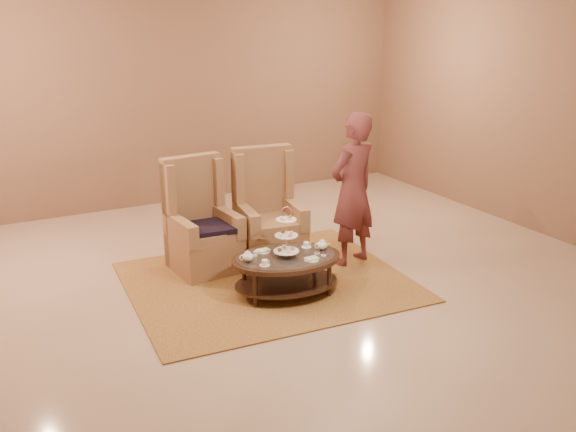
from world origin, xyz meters
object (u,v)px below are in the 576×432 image
tea_table (286,263)px  armchair_right (268,222)px  armchair_left (201,232)px  person (353,190)px

tea_table → armchair_right: bearing=83.3°
tea_table → armchair_left: armchair_left is taller
armchair_right → person: (0.82, -0.63, 0.47)m
armchair_left → armchair_right: bearing=-9.9°
tea_table → armchair_right: 1.11m
person → armchair_left: bearing=-37.0°
armchair_right → armchair_left: bearing=-177.6°
tea_table → armchair_left: bearing=124.6°
armchair_right → person: size_ratio=0.74×
person → tea_table: bearing=7.1°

